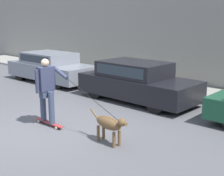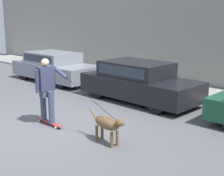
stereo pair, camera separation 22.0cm
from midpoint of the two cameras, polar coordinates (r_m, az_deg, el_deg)
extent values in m
plane|color=#545459|center=(8.40, -12.66, -7.22)|extent=(36.00, 36.00, 0.00)
cube|color=gray|center=(13.48, 13.71, 9.28)|extent=(32.00, 0.30, 4.18)
cube|color=gray|center=(12.64, 10.32, -0.10)|extent=(30.00, 2.27, 0.11)
cylinder|color=black|center=(13.73, -5.35, 2.21)|extent=(0.65, 0.21, 0.65)
cylinder|color=black|center=(12.76, -10.40, 1.25)|extent=(0.65, 0.21, 0.65)
cylinder|color=black|center=(15.82, -12.12, 3.38)|extent=(0.65, 0.21, 0.65)
cylinder|color=black|center=(14.98, -16.85, 2.60)|extent=(0.65, 0.21, 0.65)
cube|color=gray|center=(14.25, -11.38, 3.18)|extent=(4.43, 1.85, 0.64)
cube|color=gray|center=(14.31, -11.91, 5.44)|extent=(2.38, 1.64, 0.47)
cube|color=#28333D|center=(13.85, -14.58, 5.17)|extent=(2.07, 0.05, 0.30)
cylinder|color=black|center=(10.67, 12.18, -1.18)|extent=(0.62, 0.21, 0.62)
cylinder|color=black|center=(9.44, 7.37, -2.82)|extent=(0.62, 0.21, 0.62)
cylinder|color=black|center=(12.18, 1.63, 0.84)|extent=(0.62, 0.21, 0.62)
cylinder|color=black|center=(11.13, -3.58, -0.34)|extent=(0.62, 0.21, 0.62)
cube|color=black|center=(10.75, 4.15, 0.31)|extent=(4.24, 1.80, 0.66)
cube|color=black|center=(10.74, 3.50, 3.49)|extent=(2.33, 1.61, 0.51)
cube|color=#28333D|center=(10.15, 0.62, 3.11)|extent=(2.04, 0.03, 0.33)
cylinder|color=brown|center=(7.08, 0.44, -9.17)|extent=(0.07, 0.07, 0.36)
cylinder|color=brown|center=(6.99, -0.57, -9.49)|extent=(0.07, 0.07, 0.36)
cylinder|color=brown|center=(7.48, -2.40, -7.95)|extent=(0.07, 0.07, 0.36)
cylinder|color=brown|center=(7.39, -3.39, -8.24)|extent=(0.07, 0.07, 0.36)
ellipsoid|color=brown|center=(7.13, -1.53, -6.40)|extent=(0.82, 0.38, 0.29)
sphere|color=brown|center=(6.76, 0.90, -6.30)|extent=(0.18, 0.18, 0.18)
cylinder|color=brown|center=(6.71, 1.37, -6.58)|extent=(0.11, 0.09, 0.08)
cylinder|color=brown|center=(7.49, -4.08, -4.75)|extent=(0.32, 0.08, 0.24)
cylinder|color=beige|center=(8.34, -10.17, -7.00)|extent=(0.07, 0.03, 0.07)
cylinder|color=beige|center=(8.26, -11.01, -7.24)|extent=(0.07, 0.03, 0.07)
cylinder|color=beige|center=(8.94, -13.18, -5.78)|extent=(0.07, 0.03, 0.07)
cylinder|color=beige|center=(8.87, -13.98, -5.99)|extent=(0.07, 0.03, 0.07)
cube|color=#A82D2D|center=(8.59, -12.15, -6.22)|extent=(1.07, 0.12, 0.02)
cylinder|color=#38425B|center=(8.35, -11.76, -3.56)|extent=(0.15, 0.15, 0.87)
cylinder|color=#38425B|center=(8.65, -13.21, -3.06)|extent=(0.15, 0.15, 0.87)
cube|color=#38425B|center=(8.41, -12.61, -1.04)|extent=(0.19, 0.34, 0.17)
cube|color=#2D334C|center=(8.32, -12.75, 1.66)|extent=(0.22, 0.44, 0.63)
sphere|color=tan|center=(8.26, -12.89, 4.53)|extent=(0.21, 0.21, 0.21)
cylinder|color=#2D334C|center=(8.19, -14.28, 1.15)|extent=(0.10, 0.10, 0.60)
cylinder|color=#2D334C|center=(8.22, -10.21, 2.77)|extent=(0.60, 0.12, 0.30)
cylinder|color=black|center=(7.34, -4.50, -2.02)|extent=(1.94, 0.10, 0.74)
cylinder|color=red|center=(13.00, -1.98, 1.71)|extent=(0.17, 0.17, 0.67)
sphere|color=red|center=(12.93, -1.99, 3.34)|extent=(0.18, 0.18, 0.18)
camera|label=1|loc=(0.11, -90.74, -0.17)|focal=50.00mm
camera|label=2|loc=(0.11, 89.26, 0.17)|focal=50.00mm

